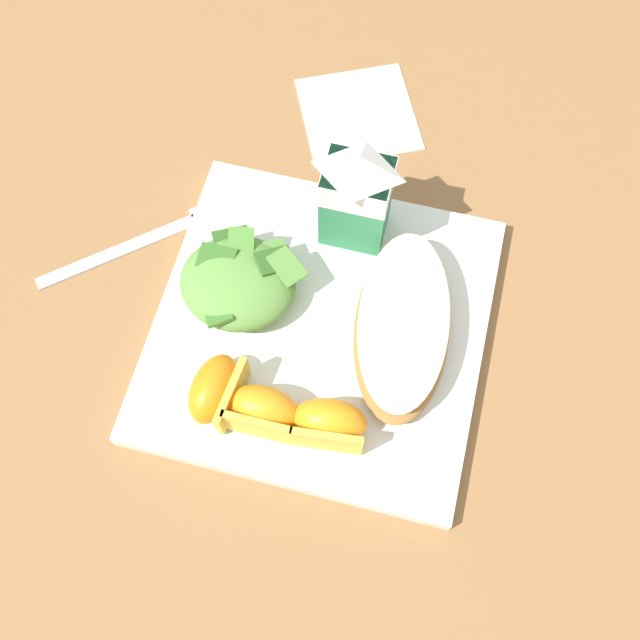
{
  "coord_description": "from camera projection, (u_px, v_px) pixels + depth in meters",
  "views": [
    {
      "loc": [
        0.06,
        -0.25,
        0.61
      ],
      "look_at": [
        0.0,
        0.0,
        0.03
      ],
      "focal_mm": 42.54,
      "sensor_mm": 36.0,
      "label": 1
    }
  ],
  "objects": [
    {
      "name": "metal_fork",
      "position": [
        151.0,
        237.0,
        0.7
      ],
      "size": [
        0.15,
        0.14,
        0.01
      ],
      "color": "silver",
      "rests_on": "ground"
    },
    {
      "name": "ground",
      "position": [
        320.0,
        332.0,
        0.67
      ],
      "size": [
        3.0,
        3.0,
        0.0
      ],
      "primitive_type": "plane",
      "color": "olive"
    },
    {
      "name": "milk_carton",
      "position": [
        357.0,
        193.0,
        0.63
      ],
      "size": [
        0.06,
        0.04,
        0.11
      ],
      "color": "#2D8451",
      "rests_on": "white_plate"
    },
    {
      "name": "orange_wedge_front",
      "position": [
        216.0,
        390.0,
        0.61
      ],
      "size": [
        0.04,
        0.06,
        0.04
      ],
      "color": "orange",
      "rests_on": "white_plate"
    },
    {
      "name": "orange_wedge_rear",
      "position": [
        329.0,
        424.0,
        0.59
      ],
      "size": [
        0.06,
        0.04,
        0.04
      ],
      "color": "orange",
      "rests_on": "white_plate"
    },
    {
      "name": "white_plate",
      "position": [
        320.0,
        328.0,
        0.66
      ],
      "size": [
        0.28,
        0.28,
        0.02
      ],
      "primitive_type": "cube",
      "color": "white",
      "rests_on": "ground"
    },
    {
      "name": "orange_wedge_middle",
      "position": [
        262.0,
        411.0,
        0.6
      ],
      "size": [
        0.06,
        0.04,
        0.04
      ],
      "color": "orange",
      "rests_on": "white_plate"
    },
    {
      "name": "cheesy_pizza_bread",
      "position": [
        402.0,
        326.0,
        0.63
      ],
      "size": [
        0.1,
        0.18,
        0.04
      ],
      "color": "#A87038",
      "rests_on": "white_plate"
    },
    {
      "name": "paper_napkin",
      "position": [
        358.0,
        113.0,
        0.76
      ],
      "size": [
        0.15,
        0.15,
        0.0
      ],
      "primitive_type": "cube",
      "rotation": [
        0.0,
        0.0,
        0.45
      ],
      "color": "white",
      "rests_on": "ground"
    },
    {
      "name": "green_salad_pile",
      "position": [
        239.0,
        282.0,
        0.64
      ],
      "size": [
        0.11,
        0.1,
        0.05
      ],
      "color": "#5B8E3D",
      "rests_on": "white_plate"
    }
  ]
}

